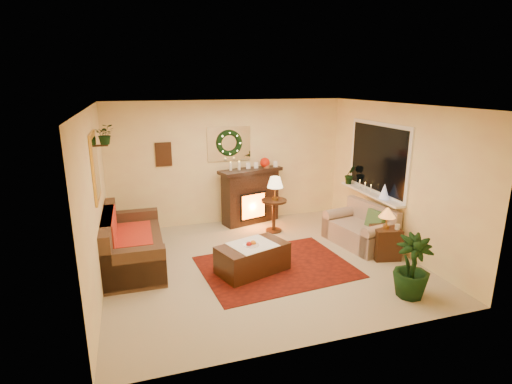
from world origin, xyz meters
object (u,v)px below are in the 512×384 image
object	(u,v)px
fireplace	(250,198)
loveseat	(360,223)
sofa	(133,239)
side_table_round	(274,216)
coffee_table	(252,260)
end_table_square	(385,242)

from	to	relation	value
fireplace	loveseat	world-z (taller)	fireplace
sofa	side_table_round	size ratio (longest dim) A/B	3.09
sofa	side_table_round	world-z (taller)	sofa
side_table_round	coffee_table	world-z (taller)	side_table_round
loveseat	coffee_table	bearing A→B (deg)	-177.96
loveseat	side_table_round	bearing A→B (deg)	128.66
fireplace	coffee_table	bearing A→B (deg)	-121.48
sofa	loveseat	size ratio (longest dim) A/B	1.59
sofa	end_table_square	xyz separation A→B (m)	(4.14, -1.06, -0.16)
sofa	loveseat	xyz separation A→B (m)	(4.02, -0.42, -0.01)
fireplace	loveseat	distance (m)	2.40
loveseat	side_table_round	distance (m)	1.71
sofa	loveseat	distance (m)	4.04
fireplace	side_table_round	xyz separation A→B (m)	(0.29, -0.69, -0.23)
side_table_round	sofa	bearing A→B (deg)	-165.67
loveseat	end_table_square	size ratio (longest dim) A/B	2.39
end_table_square	coffee_table	xyz separation A→B (m)	(-2.35, 0.15, -0.06)
fireplace	loveseat	xyz separation A→B (m)	(1.58, -1.81, -0.13)
sofa	loveseat	world-z (taller)	sofa
side_table_round	end_table_square	world-z (taller)	side_table_round
end_table_square	coffee_table	world-z (taller)	end_table_square
loveseat	end_table_square	xyz separation A→B (m)	(0.12, -0.63, -0.15)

